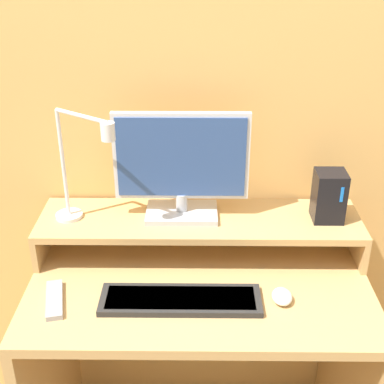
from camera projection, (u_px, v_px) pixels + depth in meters
wall_back at (200, 92)px, 1.67m from camera, size 6.00×0.05×2.50m
desk at (199, 343)px, 1.70m from camera, size 1.01×0.58×0.77m
monitor_shelf at (200, 223)px, 1.69m from camera, size 1.01×0.26×0.13m
monitor at (181, 166)px, 1.62m from camera, size 0.41×0.14×0.34m
desk_lamp at (81, 168)px, 1.56m from camera, size 0.22×0.17×0.36m
router_dock at (329, 196)px, 1.64m from camera, size 0.09×0.09×0.16m
keyboard at (181, 300)px, 1.50m from camera, size 0.45×0.13×0.02m
mouse at (282, 296)px, 1.50m from camera, size 0.06×0.08×0.03m
remote_control at (54, 300)px, 1.50m from camera, size 0.08×0.17×0.02m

